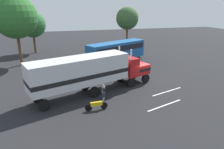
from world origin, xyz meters
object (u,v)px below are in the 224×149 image
at_px(tree_left, 32,24).
at_px(tree_center, 127,18).
at_px(tree_right, 15,17).
at_px(parked_bus, 117,50).
at_px(semi_truck, 90,71).
at_px(person_bystander, 103,91).
at_px(motorcycle, 97,105).
at_px(parked_car, 50,65).

distance_m(tree_left, tree_center, 19.84).
xyz_separation_m(tree_left, tree_right, (-1.45, -9.06, 1.86)).
bearing_deg(tree_right, parked_bus, -8.62).
bearing_deg(semi_truck, person_bystander, -63.50).
bearing_deg(motorcycle, tree_right, 115.70).
distance_m(tree_left, tree_right, 9.37).
relative_size(parked_bus, parked_car, 2.35).
bearing_deg(person_bystander, motorcycle, -120.13).
distance_m(semi_truck, parked_bus, 13.44).
height_order(tree_center, tree_right, tree_right).
height_order(parked_car, tree_left, tree_left).
height_order(parked_car, motorcycle, parked_car).
relative_size(semi_truck, tree_right, 1.31).
bearing_deg(motorcycle, tree_left, 104.89).
relative_size(semi_truck, parked_bus, 1.29).
xyz_separation_m(semi_truck, parked_car, (-4.28, 9.77, -1.72)).
bearing_deg(parked_car, tree_center, 38.74).
relative_size(parked_car, motorcycle, 2.22).
relative_size(semi_truck, parked_car, 3.02).
height_order(person_bystander, parked_car, person_bystander).
distance_m(person_bystander, tree_right, 19.87).
bearing_deg(tree_left, parked_car, -77.21).
height_order(person_bystander, tree_right, tree_right).
xyz_separation_m(parked_car, tree_left, (-3.03, 13.34, 4.87)).
bearing_deg(parked_bus, parked_car, -169.76).
xyz_separation_m(parked_bus, tree_right, (-15.31, 2.32, 5.47)).
xyz_separation_m(semi_truck, person_bystander, (0.98, -1.96, -1.63)).
bearing_deg(tree_right, tree_center, 23.38).
distance_m(person_bystander, tree_center, 28.28).
xyz_separation_m(semi_truck, tree_right, (-8.76, 14.04, 5.02)).
height_order(parked_car, tree_right, tree_right).
relative_size(semi_truck, motorcycle, 6.71).
distance_m(semi_truck, parked_car, 10.80).
bearing_deg(semi_truck, motorcycle, -91.99).
height_order(person_bystander, parked_bus, parked_bus).
relative_size(parked_bus, motorcycle, 5.22).
distance_m(tree_center, tree_right, 23.20).
distance_m(parked_car, motorcycle, 14.26).
xyz_separation_m(person_bystander, tree_left, (-8.28, 25.07, 4.78)).
relative_size(semi_truck, tree_center, 1.57).
distance_m(person_bystander, motorcycle, 2.25).
bearing_deg(tree_right, motorcycle, -64.30).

